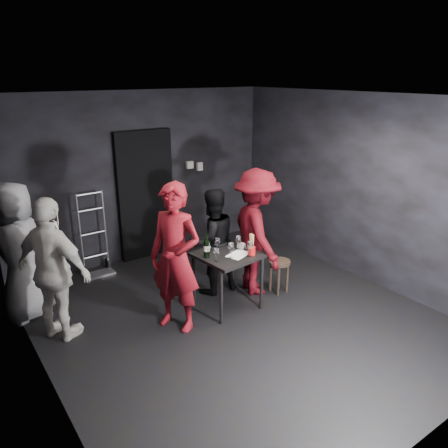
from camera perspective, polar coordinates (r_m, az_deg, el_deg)
floor at (r=5.69m, az=1.42°, el=-12.00°), size 4.50×5.00×0.02m
ceiling at (r=4.87m, az=1.69°, el=16.27°), size 4.50×5.00×0.02m
wall_back at (r=7.21m, az=-10.53°, el=6.09°), size 4.50×0.04×2.70m
wall_front at (r=3.62m, az=26.37°, el=-9.29°), size 4.50×0.04×2.70m
wall_left at (r=4.26m, az=-23.56°, el=-4.58°), size 0.04×5.00×2.70m
wall_right at (r=6.67m, az=17.25°, el=4.48°), size 0.04×5.00×2.70m
doorway at (r=7.23m, az=-10.18°, el=3.69°), size 0.95×0.10×2.10m
wallbox_upper at (r=7.53m, az=-4.52°, el=7.70°), size 0.12×0.06×0.12m
wallbox_lower at (r=7.64m, az=-3.21°, el=7.52°), size 0.10×0.06×0.14m
hand_truck at (r=7.01m, az=-16.29°, el=-4.42°), size 0.43×0.36×1.28m
tasting_table at (r=5.64m, az=0.43°, el=-4.81°), size 0.72×0.72×0.75m
stool at (r=6.18m, az=7.23°, el=-5.72°), size 0.30×0.30×0.47m
server_red at (r=5.06m, az=-6.45°, el=-2.59°), size 0.83×0.94×2.16m
woman_black at (r=6.01m, az=-1.55°, el=-2.33°), size 0.75×0.44×1.49m
man_maroon at (r=5.92m, az=4.31°, el=0.26°), size 0.96×1.45×2.06m
bystander_cream at (r=5.22m, az=-21.46°, el=-4.57°), size 1.04×1.25×1.93m
bystander_grey at (r=5.80m, az=-25.45°, el=-2.05°), size 1.15×0.94×2.06m
tasting_mat at (r=5.58m, az=1.86°, el=-4.00°), size 0.35×0.29×0.00m
wine_glass_a at (r=5.35m, az=-1.02°, el=-3.98°), size 0.08×0.08×0.18m
wine_glass_b at (r=5.46m, az=-2.19°, el=-3.31°), size 0.10×0.10×0.22m
wine_glass_c at (r=5.63m, az=-0.86°, el=-2.66°), size 0.08×0.08×0.20m
wine_glass_d at (r=5.43m, az=0.92°, el=-3.39°), size 0.09×0.09×0.22m
wine_glass_e at (r=5.50m, az=3.46°, el=-3.15°), size 0.10×0.10×0.22m
wine_glass_f at (r=5.69m, az=1.88°, el=-2.41°), size 0.10×0.10×0.21m
wine_bottle at (r=5.46m, az=-2.27°, el=-3.19°), size 0.08×0.08×0.32m
breadstick_cup at (r=5.53m, az=3.63°, el=-2.72°), size 0.10×0.10×0.30m
reserved_card at (r=5.75m, az=2.20°, el=-2.82°), size 0.09×0.13×0.09m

